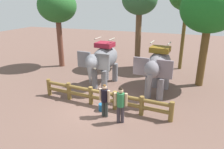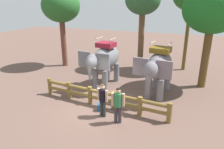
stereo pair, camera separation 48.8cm
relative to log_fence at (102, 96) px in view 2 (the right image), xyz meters
name	(u,v)px [view 2 (the right image)]	position (x,y,z in m)	size (l,w,h in m)	color
ground_plane	(100,108)	(0.00, -0.27, -0.60)	(60.00, 60.00, 0.00)	brown
log_fence	(102,96)	(0.00, 0.00, 0.00)	(7.69, 0.78, 1.05)	brown
elephant_near_left	(104,60)	(-1.12, 2.88, 1.24)	(2.18, 3.83, 3.28)	slate
elephant_center	(158,67)	(2.55, 2.68, 1.25)	(2.19, 3.85, 3.29)	slate
tourist_woman_in_black	(118,103)	(1.43, -1.20, 0.46)	(0.63, 0.43, 1.83)	#362F36
tourist_man_in_blue	(103,98)	(0.51, -0.94, 0.42)	(0.62, 0.40, 1.76)	#2D3431
tree_back_center	(61,7)	(-6.47, 5.91, 4.51)	(3.22, 3.22, 6.57)	brown
tree_far_right	(143,2)	(0.01, 7.98, 4.93)	(2.88, 2.88, 6.93)	brown
tree_deep_back	(213,10)	(5.13, 5.29, 4.50)	(3.65, 3.65, 6.73)	brown
feed_bucket	(101,107)	(0.16, -0.42, -0.41)	(0.40, 0.40, 0.39)	#19598C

